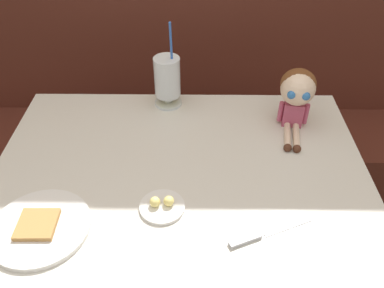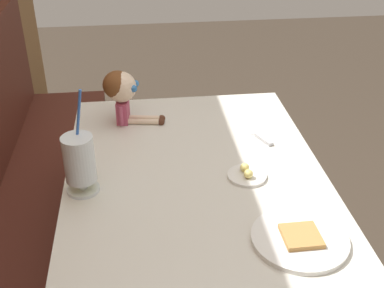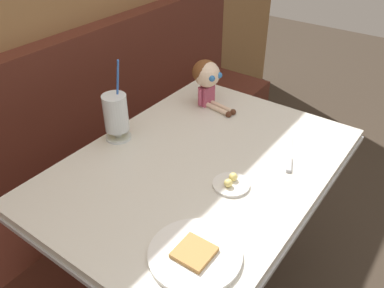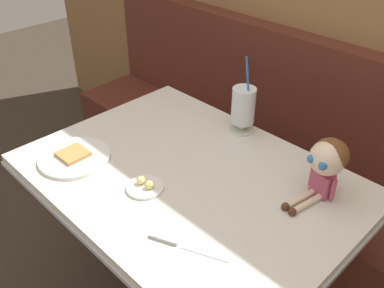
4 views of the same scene
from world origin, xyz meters
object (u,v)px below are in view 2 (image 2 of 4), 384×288
(milkshake_glass, at_px, (80,161))
(butter_saucer, at_px, (247,174))
(toast_plate, at_px, (300,238))
(seated_doll, at_px, (121,90))
(butter_knife, at_px, (258,136))

(milkshake_glass, relative_size, butter_saucer, 2.63)
(toast_plate, bearing_deg, milkshake_glass, 62.90)
(milkshake_glass, distance_m, butter_saucer, 0.50)
(seated_doll, bearing_deg, butter_knife, -109.73)
(milkshake_glass, distance_m, seated_doll, 0.44)
(toast_plate, relative_size, butter_knife, 1.12)
(butter_knife, relative_size, seated_doll, 0.99)
(butter_saucer, height_order, butter_knife, butter_saucer)
(milkshake_glass, bearing_deg, butter_knife, -66.70)
(butter_knife, distance_m, seated_doll, 0.51)
(milkshake_glass, bearing_deg, toast_plate, -117.10)
(toast_plate, height_order, butter_saucer, butter_saucer)
(seated_doll, bearing_deg, butter_saucer, -137.44)
(butter_saucer, bearing_deg, milkshake_glass, 91.28)
(milkshake_glass, bearing_deg, seated_doll, -15.75)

